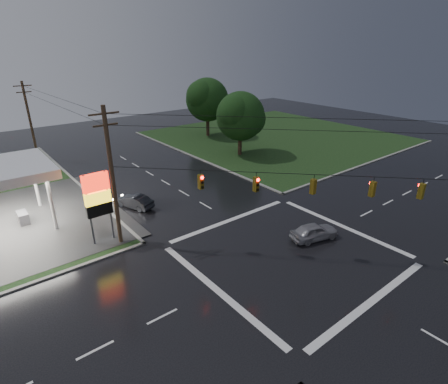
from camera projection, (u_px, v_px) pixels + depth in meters
ground at (288, 253)px, 26.96m from camera, size 120.00×120.00×0.00m
grass_ne at (277, 137)px, 60.56m from camera, size 36.00×36.00×0.08m
pylon_sign at (98, 196)px, 26.97m from camera, size 2.00×0.35×6.00m
utility_pole_nw at (112, 176)px, 26.15m from camera, size 2.20×0.32×11.00m
utility_pole_n at (30, 120)px, 46.81m from camera, size 2.20×0.32×10.50m
traffic_signals at (295, 174)px, 24.43m from camera, size 26.87×26.87×1.47m
tree_ne_near at (241, 116)px, 48.73m from camera, size 7.99×6.80×8.98m
tree_ne_far at (208, 100)px, 58.87m from camera, size 8.46×7.20×9.80m
car_north at (134, 201)px, 34.21m from camera, size 2.82×4.23×1.32m
car_crossing at (314, 231)px, 28.64m from camera, size 4.35×2.63×1.39m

